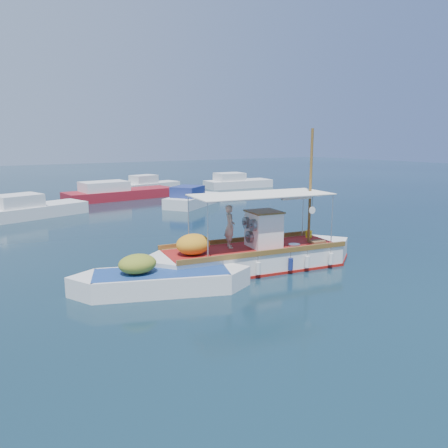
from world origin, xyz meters
TOP-DOWN VIEW (x-y plane):
  - ground at (0.00, 0.00)m, footprint 160.00×160.00m
  - fishing_caique at (-0.34, -0.68)m, footprint 9.30×3.58m
  - dinghy at (-4.56, -1.16)m, footprint 5.89×3.23m
  - bg_boat_nw at (-5.89, 16.58)m, footprint 7.09×4.26m
  - bg_boat_n at (1.85, 22.14)m, footprint 9.59×3.68m
  - bg_boat_ne at (5.50, 15.34)m, footprint 5.89×5.05m
  - bg_boat_e at (15.67, 24.22)m, footprint 7.32×3.14m
  - bg_boat_far_n at (6.74, 26.60)m, footprint 6.30×3.44m

SIDE VIEW (x-z plane):
  - ground at x=0.00m, z-range 0.00..0.00m
  - dinghy at x=-4.56m, z-range -0.45..1.09m
  - bg_boat_ne at x=5.50m, z-range -0.41..1.39m
  - bg_boat_e at x=15.67m, z-range -0.41..1.39m
  - bg_boat_nw at x=-5.89m, z-range -0.41..1.39m
  - bg_boat_n at x=1.85m, z-range -0.41..1.39m
  - bg_boat_far_n at x=6.74m, z-range -0.41..1.39m
  - fishing_caique at x=-0.34m, z-range -2.36..3.38m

